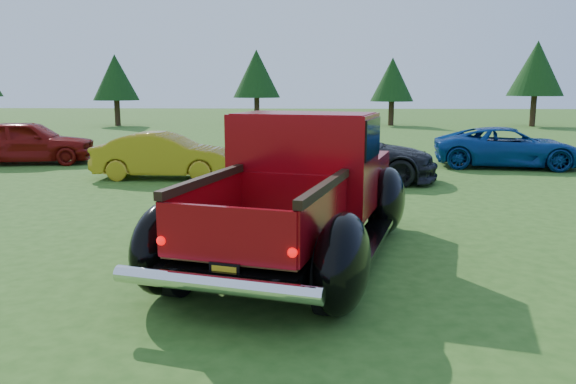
# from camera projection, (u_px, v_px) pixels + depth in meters

# --- Properties ---
(ground) EXTENTS (120.00, 120.00, 0.00)m
(ground) POSITION_uv_depth(u_px,v_px,m) (249.00, 265.00, 7.95)
(ground) COLOR #2D5618
(ground) RESTS_ON ground
(tree_west) EXTENTS (2.94, 2.94, 4.60)m
(tree_west) POSITION_uv_depth(u_px,v_px,m) (115.00, 78.00, 36.40)
(tree_west) COLOR #332114
(tree_west) RESTS_ON ground
(tree_mid_left) EXTENTS (3.20, 3.20, 5.00)m
(tree_mid_left) POSITION_uv_depth(u_px,v_px,m) (257.00, 74.00, 37.91)
(tree_mid_left) COLOR #332114
(tree_mid_left) RESTS_ON ground
(tree_mid_right) EXTENTS (2.82, 2.82, 4.40)m
(tree_mid_right) POSITION_uv_depth(u_px,v_px,m) (392.00, 80.00, 36.60)
(tree_mid_right) COLOR #332114
(tree_mid_right) RESTS_ON ground
(tree_east) EXTENTS (3.46, 3.46, 5.40)m
(tree_east) POSITION_uv_depth(u_px,v_px,m) (536.00, 69.00, 35.58)
(tree_east) COLOR #332114
(tree_east) RESTS_ON ground
(pickup_truck) EXTENTS (3.84, 6.04, 2.11)m
(pickup_truck) POSITION_uv_depth(u_px,v_px,m) (304.00, 187.00, 8.50)
(pickup_truck) COLOR black
(pickup_truck) RESTS_ON ground
(show_car_red) EXTENTS (4.48, 2.42, 1.45)m
(show_car_red) POSITION_uv_depth(u_px,v_px,m) (28.00, 142.00, 18.44)
(show_car_red) COLOR maroon
(show_car_red) RESTS_ON ground
(show_car_yellow) EXTENTS (3.84, 1.36, 1.26)m
(show_car_yellow) POSITION_uv_depth(u_px,v_px,m) (165.00, 156.00, 15.47)
(show_car_yellow) COLOR #A88416
(show_car_yellow) RESTS_ON ground
(show_car_grey) EXTENTS (5.32, 2.87, 1.46)m
(show_car_grey) POSITION_uv_depth(u_px,v_px,m) (342.00, 153.00, 15.18)
(show_car_grey) COLOR black
(show_car_grey) RESTS_ON ground
(show_car_blue) EXTENTS (4.78, 2.75, 1.26)m
(show_car_blue) POSITION_uv_depth(u_px,v_px,m) (508.00, 147.00, 17.66)
(show_car_blue) COLOR navy
(show_car_blue) RESTS_ON ground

